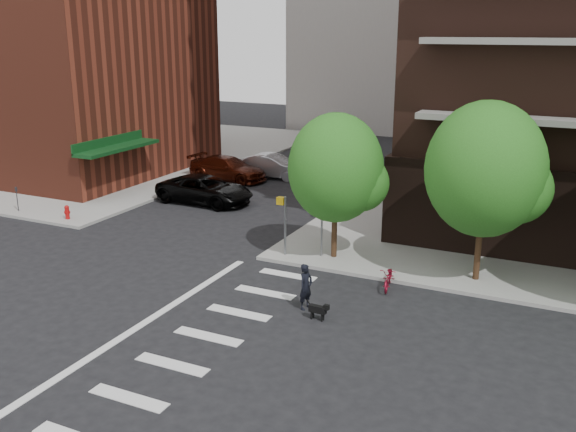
{
  "coord_description": "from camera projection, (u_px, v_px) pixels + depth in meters",
  "views": [
    {
      "loc": [
        13.49,
        -15.9,
        9.65
      ],
      "look_at": [
        3.0,
        6.0,
        2.5
      ],
      "focal_mm": 40.0,
      "sensor_mm": 36.0,
      "label": 1
    }
  ],
  "objects": [
    {
      "name": "sidewalk_nw",
      "position": [
        78.0,
        149.0,
        52.54
      ],
      "size": [
        31.0,
        33.0,
        0.15
      ],
      "primitive_type": "cube",
      "color": "gray",
      "rests_on": "ground"
    },
    {
      "name": "parked_car_maroon",
      "position": [
        228.0,
        168.0,
        42.04
      ],
      "size": [
        2.56,
        5.5,
        1.56
      ],
      "primitive_type": "imported",
      "rotation": [
        0.0,
        0.0,
        1.5
      ],
      "color": "#3C1108",
      "rests_on": "ground"
    },
    {
      "name": "parked_car_silver",
      "position": [
        273.0,
        166.0,
        42.67
      ],
      "size": [
        1.66,
        4.75,
        1.57
      ],
      "primitive_type": "imported",
      "rotation": [
        0.0,
        0.0,
        1.57
      ],
      "color": "#A9A9AF",
      "rests_on": "ground"
    },
    {
      "name": "ground",
      "position": [
        134.0,
        319.0,
        22.07
      ],
      "size": [
        120.0,
        120.0,
        0.0
      ],
      "primitive_type": "plane",
      "color": "black",
      "rests_on": "ground"
    },
    {
      "name": "parked_car_black",
      "position": [
        205.0,
        190.0,
        36.49
      ],
      "size": [
        2.8,
        5.73,
        1.57
      ],
      "primitive_type": "imported",
      "rotation": [
        0.0,
        0.0,
        1.53
      ],
      "color": "black",
      "rests_on": "ground"
    },
    {
      "name": "parking_meter",
      "position": [
        17.0,
        196.0,
        34.35
      ],
      "size": [
        0.1,
        0.08,
        1.32
      ],
      "color": "black",
      "rests_on": "sidewalk_nw"
    },
    {
      "name": "fire_hydrant",
      "position": [
        67.0,
        211.0,
        33.01
      ],
      "size": [
        0.24,
        0.24,
        0.73
      ],
      "color": "#A50C0C",
      "rests_on": "sidewalk_nw"
    },
    {
      "name": "tree_b",
      "position": [
        485.0,
        169.0,
        24.0
      ],
      "size": [
        4.5,
        4.5,
        6.65
      ],
      "color": "#301E11",
      "rests_on": "sidewalk_ne"
    },
    {
      "name": "crosswalk",
      "position": [
        188.0,
        332.0,
        21.15
      ],
      "size": [
        3.85,
        13.0,
        0.01
      ],
      "color": "silver",
      "rests_on": "ground"
    },
    {
      "name": "midrise_nw",
      "position": [
        35.0,
        20.0,
        43.89
      ],
      "size": [
        21.4,
        15.5,
        20.0
      ],
      "color": "maroon",
      "rests_on": "sidewalk_nw"
    },
    {
      "name": "pedestrian_signal",
      "position": [
        293.0,
        217.0,
        27.44
      ],
      "size": [
        2.18,
        0.67,
        2.6
      ],
      "color": "slate",
      "rests_on": "sidewalk_ne"
    },
    {
      "name": "dog_walker",
      "position": [
        306.0,
        287.0,
        22.69
      ],
      "size": [
        0.69,
        0.54,
        1.67
      ],
      "primitive_type": "imported",
      "rotation": [
        0.0,
        0.0,
        1.33
      ],
      "color": "black",
      "rests_on": "ground"
    },
    {
      "name": "tree_a",
      "position": [
        336.0,
        168.0,
        26.62
      ],
      "size": [
        4.0,
        4.0,
        5.9
      ],
      "color": "#301E11",
      "rests_on": "sidewalk_ne"
    },
    {
      "name": "scooter",
      "position": [
        389.0,
        277.0,
        24.59
      ],
      "size": [
        0.86,
        1.77,
        0.89
      ],
      "primitive_type": "imported",
      "rotation": [
        0.0,
        0.0,
        0.16
      ],
      "color": "maroon",
      "rests_on": "ground"
    },
    {
      "name": "dog",
      "position": [
        319.0,
        309.0,
        21.92
      ],
      "size": [
        0.74,
        0.24,
        0.63
      ],
      "rotation": [
        0.0,
        0.0,
        -0.07
      ],
      "color": "black",
      "rests_on": "ground"
    }
  ]
}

